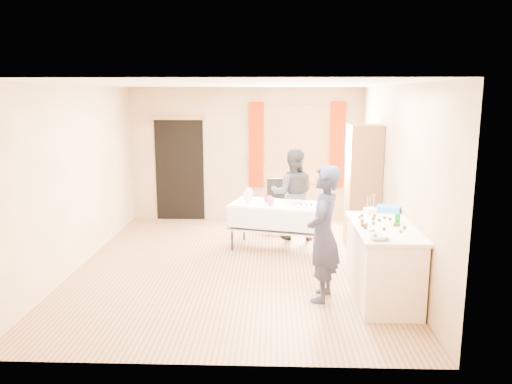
{
  "coord_description": "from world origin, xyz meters",
  "views": [
    {
      "loc": [
        0.55,
        -6.96,
        2.46
      ],
      "look_at": [
        0.3,
        0.0,
        1.1
      ],
      "focal_mm": 35.0,
      "sensor_mm": 36.0,
      "label": 1
    }
  ],
  "objects_px": {
    "party_table": "(278,222)",
    "girl": "(323,234)",
    "counter": "(382,262)",
    "chair": "(277,215)",
    "woman": "(293,194)",
    "cabinet": "(363,187)"
  },
  "relations": [
    {
      "from": "chair",
      "to": "girl",
      "type": "distance_m",
      "value": 3.21
    },
    {
      "from": "cabinet",
      "to": "party_table",
      "type": "bearing_deg",
      "value": -174.01
    },
    {
      "from": "counter",
      "to": "girl",
      "type": "xyz_separation_m",
      "value": [
        -0.74,
        -0.08,
        0.37
      ]
    },
    {
      "from": "counter",
      "to": "chair",
      "type": "height_order",
      "value": "chair"
    },
    {
      "from": "chair",
      "to": "woman",
      "type": "distance_m",
      "value": 0.74
    },
    {
      "from": "girl",
      "to": "chair",
      "type": "bearing_deg",
      "value": -155.98
    },
    {
      "from": "counter",
      "to": "woman",
      "type": "xyz_separation_m",
      "value": [
        -1.0,
        2.56,
        0.33
      ]
    },
    {
      "from": "girl",
      "to": "woman",
      "type": "relative_size",
      "value": 1.05
    },
    {
      "from": "chair",
      "to": "woman",
      "type": "height_order",
      "value": "woman"
    },
    {
      "from": "cabinet",
      "to": "woman",
      "type": "relative_size",
      "value": 1.27
    },
    {
      "from": "counter",
      "to": "chair",
      "type": "xyz_separation_m",
      "value": [
        -1.27,
        3.04,
        -0.17
      ]
    },
    {
      "from": "woman",
      "to": "counter",
      "type": "bearing_deg",
      "value": 113.38
    },
    {
      "from": "party_table",
      "to": "girl",
      "type": "relative_size",
      "value": 1.01
    },
    {
      "from": "chair",
      "to": "counter",
      "type": "bearing_deg",
      "value": -65.32
    },
    {
      "from": "party_table",
      "to": "cabinet",
      "type": "bearing_deg",
      "value": 20.74
    },
    {
      "from": "cabinet",
      "to": "counter",
      "type": "height_order",
      "value": "cabinet"
    },
    {
      "from": "counter",
      "to": "woman",
      "type": "distance_m",
      "value": 2.77
    },
    {
      "from": "cabinet",
      "to": "counter",
      "type": "relative_size",
      "value": 1.31
    },
    {
      "from": "cabinet",
      "to": "counter",
      "type": "xyz_separation_m",
      "value": [
        -0.1,
        -2.07,
        -0.55
      ]
    },
    {
      "from": "cabinet",
      "to": "party_table",
      "type": "height_order",
      "value": "cabinet"
    },
    {
      "from": "party_table",
      "to": "girl",
      "type": "height_order",
      "value": "girl"
    },
    {
      "from": "counter",
      "to": "chair",
      "type": "relative_size",
      "value": 1.62
    }
  ]
}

